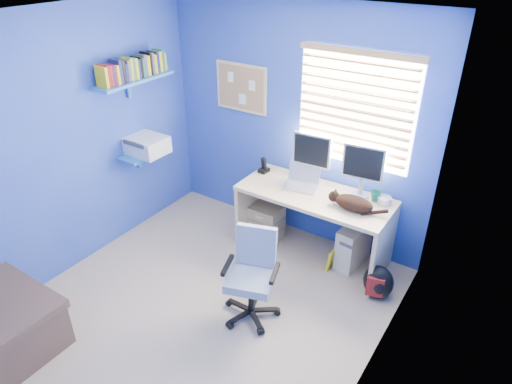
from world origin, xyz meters
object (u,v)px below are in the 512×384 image
Objects in this scene: laptop at (301,178)px; office_chair at (252,285)px; cat at (354,203)px; desk at (313,225)px; tower_pc at (353,245)px.

office_chair is at bearing -94.08° from laptop.
laptop is 0.62m from cat.
office_chair is (0.14, -1.10, -0.54)m from laptop.
desk is 0.62m from cat.
desk is 0.46m from tower_pc.
tower_pc is at bearing -5.86° from laptop.
tower_pc is at bearing 12.74° from desk.
laptop reaches higher than desk.
tower_pc is (0.42, 0.10, -0.14)m from desk.
desk is 1.88× the size of office_chair.
office_chair is (-0.47, -1.16, 0.08)m from tower_pc.
laptop is (-0.18, 0.04, 0.48)m from desk.
office_chair is at bearing -105.49° from tower_pc.
office_chair reaches higher than desk.
laptop is at bearing 169.31° from cat.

